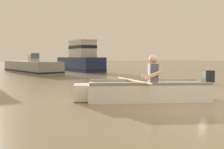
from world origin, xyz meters
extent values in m
plane|color=#7A6B4C|center=(0.00, 0.00, 0.00)|extent=(120.00, 120.00, 0.00)
cube|color=white|center=(-0.21, 1.33, 0.22)|extent=(3.26, 2.39, 0.44)
cube|color=white|center=(-1.75, 2.12, 0.22)|extent=(0.63, 0.72, 0.42)
cube|color=gray|center=(-0.44, 0.87, 0.47)|extent=(2.74, 1.46, 0.08)
cube|color=gray|center=(0.02, 1.78, 0.47)|extent=(2.74, 1.46, 0.08)
cube|color=white|center=(-0.12, 1.28, 0.40)|extent=(0.71, 1.03, 0.06)
cylinder|color=black|center=(1.26, 0.58, 0.27)|extent=(0.13, 0.13, 0.54)
cube|color=black|center=(1.26, 0.58, 0.62)|extent=(0.34, 0.36, 0.32)
cube|color=#4C4C51|center=(-0.08, 1.26, 0.70)|extent=(0.35, 0.40, 0.52)
sphere|color=tan|center=(-0.08, 1.26, 1.08)|extent=(0.22, 0.22, 0.22)
cylinder|color=tan|center=(-0.22, 1.09, 0.68)|extent=(0.42, 0.27, 0.23)
cylinder|color=tan|center=(-0.02, 1.48, 0.68)|extent=(0.42, 0.27, 0.23)
cylinder|color=tan|center=(-0.45, 1.62, 0.50)|extent=(0.38, 1.98, 0.06)
cube|color=gray|center=(-0.09, 14.75, 0.41)|extent=(2.68, 6.92, 0.81)
cube|color=black|center=(-0.09, 14.75, 0.14)|extent=(2.73, 6.97, 0.10)
cube|color=beige|center=(-0.02, 14.25, 1.03)|extent=(0.68, 0.58, 0.44)
cube|color=slate|center=(0.02, 13.99, 1.21)|extent=(0.61, 0.13, 0.36)
cube|color=#19234C|center=(3.71, 14.76, 0.55)|extent=(1.79, 5.65, 1.09)
cube|color=black|center=(3.71, 14.76, 0.19)|extent=(1.83, 5.69, 0.10)
cube|color=beige|center=(3.72, 14.26, 1.73)|extent=(1.35, 2.38, 1.27)
cube|color=black|center=(3.72, 14.26, 1.89)|extent=(1.38, 2.42, 0.24)
cube|color=white|center=(3.72, 14.26, 2.40)|extent=(1.42, 2.50, 0.08)
camera|label=1|loc=(-4.42, -3.90, 1.14)|focal=40.50mm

